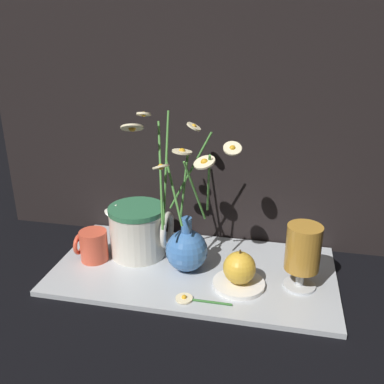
{
  "coord_description": "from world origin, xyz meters",
  "views": [
    {
      "loc": [
        0.18,
        -0.85,
        0.55
      ],
      "look_at": [
        -0.0,
        0.0,
        0.2
      ],
      "focal_mm": 40.0,
      "sensor_mm": 36.0,
      "label": 1
    }
  ],
  "objects_px": {
    "tea_glass": "(303,250)",
    "yellow_mug": "(93,246)",
    "vase_with_flowers": "(186,242)",
    "ceramic_pitcher": "(138,229)",
    "orange_fruit": "(239,268)"
  },
  "relations": [
    {
      "from": "orange_fruit",
      "to": "tea_glass",
      "type": "bearing_deg",
      "value": 10.8
    },
    {
      "from": "vase_with_flowers",
      "to": "orange_fruit",
      "type": "xyz_separation_m",
      "value": [
        0.13,
        -0.04,
        -0.03
      ]
    },
    {
      "from": "yellow_mug",
      "to": "orange_fruit",
      "type": "xyz_separation_m",
      "value": [
        0.36,
        -0.04,
        0.01
      ]
    },
    {
      "from": "vase_with_flowers",
      "to": "orange_fruit",
      "type": "relative_size",
      "value": 4.66
    },
    {
      "from": "ceramic_pitcher",
      "to": "orange_fruit",
      "type": "bearing_deg",
      "value": -19.08
    },
    {
      "from": "ceramic_pitcher",
      "to": "tea_glass",
      "type": "xyz_separation_m",
      "value": [
        0.39,
        -0.06,
        0.02
      ]
    },
    {
      "from": "vase_with_flowers",
      "to": "tea_glass",
      "type": "height_order",
      "value": "vase_with_flowers"
    },
    {
      "from": "yellow_mug",
      "to": "orange_fruit",
      "type": "height_order",
      "value": "orange_fruit"
    },
    {
      "from": "ceramic_pitcher",
      "to": "orange_fruit",
      "type": "height_order",
      "value": "ceramic_pitcher"
    },
    {
      "from": "vase_with_flowers",
      "to": "ceramic_pitcher",
      "type": "relative_size",
      "value": 2.26
    },
    {
      "from": "tea_glass",
      "to": "yellow_mug",
      "type": "bearing_deg",
      "value": 178.28
    },
    {
      "from": "tea_glass",
      "to": "orange_fruit",
      "type": "distance_m",
      "value": 0.14
    },
    {
      "from": "vase_with_flowers",
      "to": "orange_fruit",
      "type": "height_order",
      "value": "vase_with_flowers"
    },
    {
      "from": "vase_with_flowers",
      "to": "tea_glass",
      "type": "relative_size",
      "value": 2.52
    },
    {
      "from": "vase_with_flowers",
      "to": "tea_glass",
      "type": "distance_m",
      "value": 0.26
    }
  ]
}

